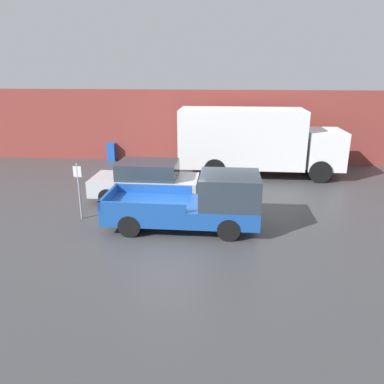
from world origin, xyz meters
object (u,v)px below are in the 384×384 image
(parking_sign, at_px, (79,188))
(newspaper_box, at_px, (112,152))
(car, at_px, (146,181))
(delivery_truck, at_px, (254,140))
(pickup_truck, at_px, (198,203))

(parking_sign, relative_size, newspaper_box, 1.98)
(car, relative_size, delivery_truck, 0.54)
(pickup_truck, bearing_deg, newspaper_box, 122.05)
(car, bearing_deg, parking_sign, -130.44)
(car, bearing_deg, pickup_truck, -48.83)
(pickup_truck, distance_m, newspaper_box, 11.35)
(car, height_order, newspaper_box, car)
(pickup_truck, xyz_separation_m, delivery_truck, (2.31, 7.22, 0.93))
(parking_sign, distance_m, newspaper_box, 9.34)
(parking_sign, xyz_separation_m, newspaper_box, (-1.61, 9.17, -0.67))
(delivery_truck, bearing_deg, car, -136.72)
(pickup_truck, distance_m, parking_sign, 4.44)
(pickup_truck, relative_size, car, 1.19)
(pickup_truck, bearing_deg, delivery_truck, 72.29)
(pickup_truck, xyz_separation_m, parking_sign, (-4.41, 0.44, 0.28))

